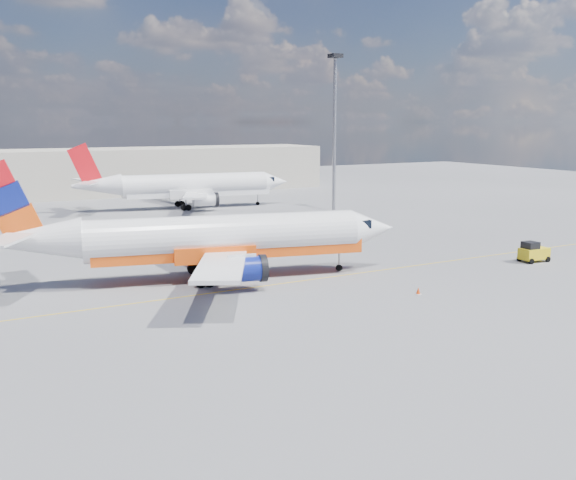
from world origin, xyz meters
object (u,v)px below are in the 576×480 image
second_jet (189,186)px  gse_tug (533,252)px  traffic_cone (418,291)px  main_jet (211,239)px

second_jet → gse_tug: 52.72m
gse_tug → traffic_cone: bearing=-164.1°
main_jet → gse_tug: main_jet is taller
second_jet → traffic_cone: bearing=-83.7°
main_jet → second_jet: bearing=85.1°
main_jet → gse_tug: (28.44, -7.81, -2.46)m
second_jet → gse_tug: second_jet is taller
second_jet → traffic_cone: size_ratio=61.94×
main_jet → traffic_cone: 16.83m
second_jet → gse_tug: size_ratio=11.93×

